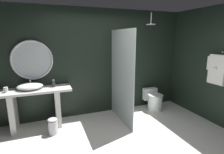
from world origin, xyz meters
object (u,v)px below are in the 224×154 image
soap_dispenser (53,84)px  hanging_bathrobe (218,68)px  tumbler_cup (6,90)px  vessel_sink (30,86)px  round_wall_mirror (32,60)px  waste_bin (53,126)px  rain_shower_head (151,24)px  toilet (154,100)px

soap_dispenser → hanging_bathrobe: bearing=-21.0°
tumbler_cup → hanging_bathrobe: size_ratio=0.15×
vessel_sink → round_wall_mirror: (0.08, 0.22, 0.52)m
round_wall_mirror → hanging_bathrobe: size_ratio=1.23×
hanging_bathrobe → waste_bin: hanging_bathrobe is taller
rain_shower_head → toilet: (0.22, 0.02, -1.98)m
vessel_sink → toilet: bearing=-1.6°
toilet → waste_bin: toilet is taller
rain_shower_head → hanging_bathrobe: (0.96, -1.16, -0.96)m
tumbler_cup → hanging_bathrobe: bearing=-16.0°
round_wall_mirror → waste_bin: size_ratio=2.49×
tumbler_cup → round_wall_mirror: size_ratio=0.12×
rain_shower_head → hanging_bathrobe: rain_shower_head is taller
hanging_bathrobe → soap_dispenser: bearing=159.0°
round_wall_mirror → toilet: (2.93, -0.30, -1.18)m
rain_shower_head → toilet: rain_shower_head is taller
tumbler_cup → rain_shower_head: (3.22, -0.04, 1.33)m
soap_dispenser → waste_bin: bearing=-100.9°
soap_dispenser → rain_shower_head: bearing=-2.6°
toilet → tumbler_cup: bearing=179.6°
vessel_sink → soap_dispenser: bearing=0.9°
waste_bin → toilet: bearing=7.8°
rain_shower_head → waste_bin: rain_shower_head is taller
round_wall_mirror → hanging_bathrobe: 3.97m
vessel_sink → waste_bin: (0.38, -0.44, -0.75)m
tumbler_cup → waste_bin: size_ratio=0.30×
vessel_sink → round_wall_mirror: round_wall_mirror is taller
soap_dispenser → round_wall_mirror: (-0.39, 0.21, 0.51)m
tumbler_cup → round_wall_mirror: 0.78m
toilet → rain_shower_head: bearing=-176.0°
vessel_sink → soap_dispenser: (0.47, 0.01, 0.01)m
vessel_sink → waste_bin: vessel_sink is taller
rain_shower_head → hanging_bathrobe: bearing=-50.2°
round_wall_mirror → tumbler_cup: bearing=-151.6°
hanging_bathrobe → toilet: size_ratio=1.23×
tumbler_cup → soap_dispenser: soap_dispenser is taller
soap_dispenser → waste_bin: size_ratio=0.48×
soap_dispenser → toilet: 2.63m
soap_dispenser → rain_shower_head: (2.33, -0.11, 1.31)m
soap_dispenser → vessel_sink: bearing=-179.1°
round_wall_mirror → toilet: 3.18m
tumbler_cup → toilet: (3.44, -0.03, -0.66)m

